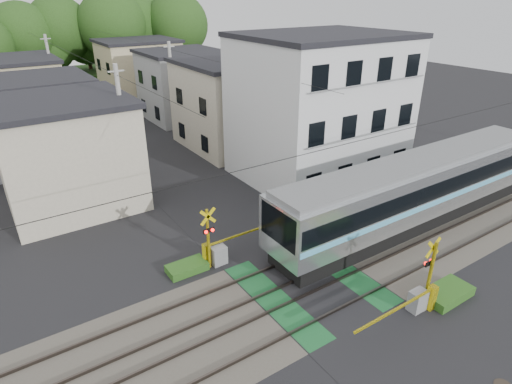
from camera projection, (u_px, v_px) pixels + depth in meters
ground at (310, 285)px, 18.61m from camera, size 120.00×120.00×0.00m
track_bed at (310, 284)px, 18.60m from camera, size 120.00×120.00×0.14m
commuter_train at (415, 189)px, 22.78m from camera, size 18.27×2.88×3.80m
crossing_signal_near at (421, 295)px, 16.86m from camera, size 4.74×0.65×3.09m
crossing_signal_far at (216, 251)px, 19.76m from camera, size 4.74×0.65×3.09m
apartment_block at (319, 107)px, 28.03m from camera, size 10.20×8.36×9.30m
houses_row at (119, 98)px, 36.85m from camera, size 22.07×31.35×6.80m
tree_hill at (73, 40)px, 52.97m from camera, size 40.00×13.86×11.86m
catenary at (412, 176)px, 20.07m from camera, size 60.00×5.04×7.00m
utility_poles at (113, 96)px, 33.64m from camera, size 7.90×42.00×8.00m
pedestrian at (113, 129)px, 36.76m from camera, size 0.64×0.46×1.63m
weed_patches at (341, 269)px, 19.35m from camera, size 10.25×8.80×0.40m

